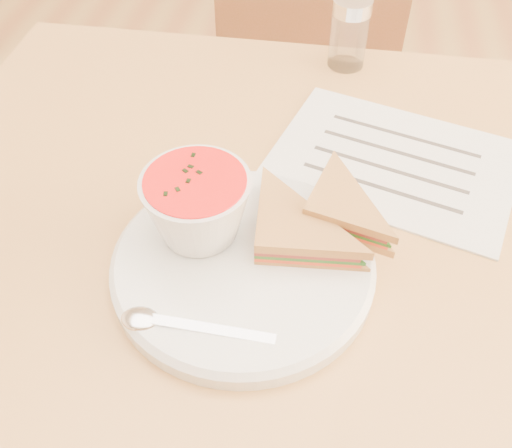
% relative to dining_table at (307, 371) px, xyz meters
% --- Properties ---
extents(dining_table, '(1.00, 0.70, 0.75)m').
position_rel_dining_table_xyz_m(dining_table, '(0.00, 0.00, 0.00)').
color(dining_table, '#985A2F').
rests_on(dining_table, floor).
extents(chair_far, '(0.47, 0.47, 0.97)m').
position_rel_dining_table_xyz_m(chair_far, '(-0.10, 0.55, 0.11)').
color(chair_far, brown).
rests_on(chair_far, floor).
extents(plate, '(0.31, 0.31, 0.02)m').
position_rel_dining_table_xyz_m(plate, '(-0.08, -0.10, 0.38)').
color(plate, silver).
rests_on(plate, dining_table).
extents(soup_bowl, '(0.14, 0.14, 0.07)m').
position_rel_dining_table_xyz_m(soup_bowl, '(-0.13, -0.07, 0.43)').
color(soup_bowl, silver).
rests_on(soup_bowl, plate).
extents(sandwich_half_a, '(0.12, 0.12, 0.03)m').
position_rel_dining_table_xyz_m(sandwich_half_a, '(-0.07, -0.11, 0.41)').
color(sandwich_half_a, '#C17D44').
rests_on(sandwich_half_a, plate).
extents(sandwich_half_b, '(0.12, 0.12, 0.03)m').
position_rel_dining_table_xyz_m(sandwich_half_b, '(-0.03, -0.06, 0.42)').
color(sandwich_half_b, '#C17D44').
rests_on(sandwich_half_b, plate).
extents(spoon, '(0.18, 0.04, 0.01)m').
position_rel_dining_table_xyz_m(spoon, '(-0.11, -0.19, 0.40)').
color(spoon, silver).
rests_on(spoon, plate).
extents(paper_menu, '(0.33, 0.28, 0.00)m').
position_rel_dining_table_xyz_m(paper_menu, '(0.07, 0.09, 0.38)').
color(paper_menu, silver).
rests_on(paper_menu, dining_table).
extents(condiment_shaker, '(0.07, 0.07, 0.10)m').
position_rel_dining_table_xyz_m(condiment_shaker, '(0.00, 0.30, 0.42)').
color(condiment_shaker, silver).
rests_on(condiment_shaker, dining_table).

